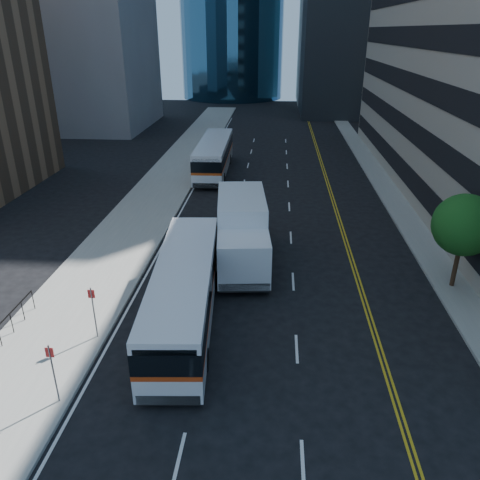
{
  "coord_description": "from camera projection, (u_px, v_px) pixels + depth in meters",
  "views": [
    {
      "loc": [
        -0.67,
        -14.79,
        12.71
      ],
      "look_at": [
        -2.38,
        7.14,
        2.8
      ],
      "focal_mm": 35.0,
      "sensor_mm": 36.0,
      "label": 1
    }
  ],
  "objects": [
    {
      "name": "sidewalk_west",
      "position": [
        166.0,
        184.0,
        42.05
      ],
      "size": [
        5.0,
        90.0,
        0.15
      ],
      "primitive_type": "cube",
      "color": "gray",
      "rests_on": "ground"
    },
    {
      "name": "bus_front",
      "position": [
        185.0,
        291.0,
        21.66
      ],
      "size": [
        3.43,
        11.85,
        3.02
      ],
      "rotation": [
        0.0,
        0.0,
        0.08
      ],
      "color": "silver",
      "rests_on": "ground"
    },
    {
      "name": "ground",
      "position": [
        286.0,
        379.0,
        18.61
      ],
      "size": [
        160.0,
        160.0,
        0.0
      ],
      "primitive_type": "plane",
      "color": "black",
      "rests_on": "ground"
    },
    {
      "name": "box_truck",
      "position": [
        242.0,
        231.0,
        27.15
      ],
      "size": [
        3.56,
        8.26,
        3.84
      ],
      "rotation": [
        0.0,
        0.0,
        0.1
      ],
      "color": "silver",
      "rests_on": "ground"
    },
    {
      "name": "street_tree",
      "position": [
        464.0,
        225.0,
        23.75
      ],
      "size": [
        3.2,
        3.2,
        5.1
      ],
      "color": "#332114",
      "rests_on": "sidewalk_east"
    },
    {
      "name": "bus_rear",
      "position": [
        214.0,
        155.0,
        44.9
      ],
      "size": [
        2.84,
        12.13,
        3.12
      ],
      "rotation": [
        0.0,
        0.0,
        0.02
      ],
      "color": "white",
      "rests_on": "ground"
    },
    {
      "name": "sidewalk_east",
      "position": [
        386.0,
        189.0,
        40.67
      ],
      "size": [
        2.0,
        90.0,
        0.15
      ],
      "primitive_type": "cube",
      "color": "gray",
      "rests_on": "ground"
    }
  ]
}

